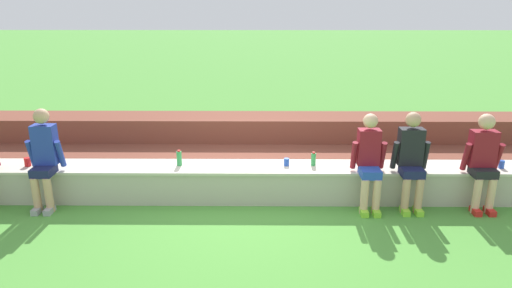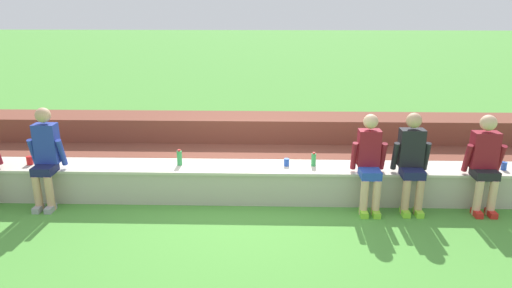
% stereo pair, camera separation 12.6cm
% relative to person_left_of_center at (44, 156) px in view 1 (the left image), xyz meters
% --- Properties ---
extents(ground_plane, '(80.00, 80.00, 0.00)m').
position_rel_person_left_of_center_xyz_m(ground_plane, '(2.86, 0.00, -0.77)').
color(ground_plane, '#4C9338').
extents(stone_seating_wall, '(9.70, 0.62, 0.52)m').
position_rel_person_left_of_center_xyz_m(stone_seating_wall, '(2.86, 0.29, -0.49)').
color(stone_seating_wall, '#B7AF9E').
rests_on(stone_seating_wall, ground).
extents(brick_bleachers, '(12.85, 1.57, 0.85)m').
position_rel_person_left_of_center_xyz_m(brick_bleachers, '(2.86, 1.80, -0.42)').
color(brick_bleachers, brown).
rests_on(brick_bleachers, ground).
extents(person_left_of_center, '(0.50, 0.55, 1.44)m').
position_rel_person_left_of_center_xyz_m(person_left_of_center, '(0.00, 0.00, 0.00)').
color(person_left_of_center, tan).
rests_on(person_left_of_center, ground).
extents(person_center, '(0.49, 0.58, 1.38)m').
position_rel_person_left_of_center_xyz_m(person_center, '(4.63, -0.00, -0.04)').
color(person_center, '#DBAD89').
rests_on(person_center, ground).
extents(person_right_of_center, '(0.52, 0.54, 1.40)m').
position_rel_person_left_of_center_xyz_m(person_right_of_center, '(5.22, 0.01, -0.02)').
color(person_right_of_center, tan).
rests_on(person_right_of_center, ground).
extents(person_far_right, '(0.54, 0.50, 1.39)m').
position_rel_person_left_of_center_xyz_m(person_far_right, '(6.23, -0.01, -0.02)').
color(person_far_right, '#DBAD89').
rests_on(person_far_right, ground).
extents(water_bottle_mid_left, '(0.07, 0.07, 0.21)m').
position_rel_person_left_of_center_xyz_m(water_bottle_mid_left, '(3.88, 0.33, -0.15)').
color(water_bottle_mid_left, green).
rests_on(water_bottle_mid_left, stone_seating_wall).
extents(water_bottle_center_gap, '(0.08, 0.08, 0.24)m').
position_rel_person_left_of_center_xyz_m(water_bottle_center_gap, '(1.87, 0.31, -0.14)').
color(water_bottle_center_gap, green).
rests_on(water_bottle_center_gap, stone_seating_wall).
extents(plastic_cup_middle, '(0.08, 0.08, 0.12)m').
position_rel_person_left_of_center_xyz_m(plastic_cup_middle, '(6.64, 0.24, -0.19)').
color(plastic_cup_middle, blue).
rests_on(plastic_cup_middle, stone_seating_wall).
extents(plastic_cup_right_end, '(0.08, 0.08, 0.11)m').
position_rel_person_left_of_center_xyz_m(plastic_cup_right_end, '(3.47, 0.32, -0.19)').
color(plastic_cup_right_end, blue).
rests_on(plastic_cup_right_end, stone_seating_wall).
extents(plastic_cup_left_end, '(0.09, 0.09, 0.13)m').
position_rel_person_left_of_center_xyz_m(plastic_cup_left_end, '(-0.39, 0.26, -0.18)').
color(plastic_cup_left_end, red).
rests_on(plastic_cup_left_end, stone_seating_wall).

